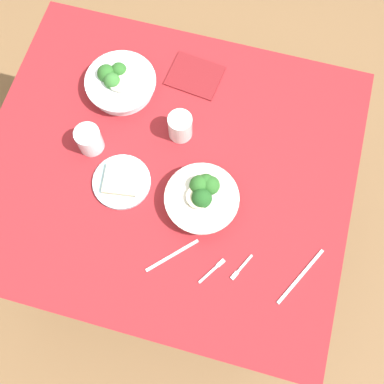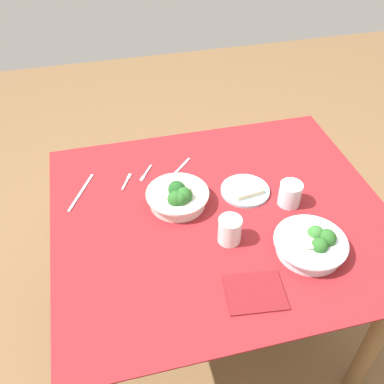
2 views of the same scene
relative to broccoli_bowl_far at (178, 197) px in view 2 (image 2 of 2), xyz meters
name	(u,v)px [view 2 (image 2 of 2)]	position (x,y,z in m)	size (l,w,h in m)	color
ground_plane	(214,324)	(0.14, -0.08, -0.78)	(6.00, 6.00, 0.00)	brown
dining_table	(220,235)	(0.14, -0.08, -0.15)	(1.21, 1.06, 0.75)	maroon
broccoli_bowl_far	(178,197)	(0.00, 0.00, 0.00)	(0.23, 0.23, 0.10)	silver
broccoli_bowl_near	(312,244)	(0.38, -0.33, 0.00)	(0.24, 0.24, 0.09)	white
bread_side_plate	(245,190)	(0.26, 0.01, -0.03)	(0.19, 0.19, 0.03)	#99C6D1
water_glass_center	(290,194)	(0.40, -0.09, 0.01)	(0.08, 0.08, 0.09)	silver
water_glass_side	(230,230)	(0.13, -0.21, 0.01)	(0.08, 0.08, 0.10)	silver
fork_by_far_bowl	(127,181)	(-0.17, 0.18, -0.04)	(0.05, 0.09, 0.00)	#B7B7BC
fork_by_near_bowl	(146,174)	(-0.09, 0.20, -0.04)	(0.07, 0.09, 0.00)	#B7B7BC
table_knife_left	(81,192)	(-0.35, 0.15, -0.04)	(0.22, 0.01, 0.00)	#B7B7BC
table_knife_right	(178,170)	(0.04, 0.19, -0.04)	(0.18, 0.01, 0.00)	#B7B7BC
napkin_folded_upper	(254,292)	(0.14, -0.44, -0.03)	(0.18, 0.15, 0.01)	maroon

